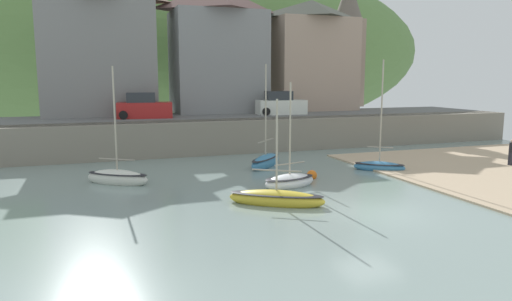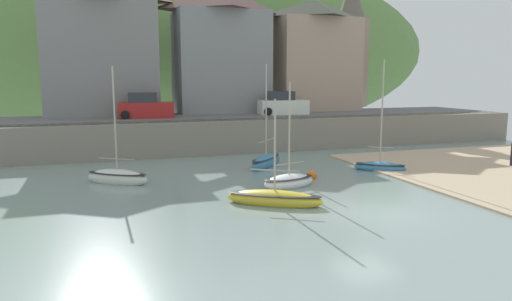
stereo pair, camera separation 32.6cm
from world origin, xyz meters
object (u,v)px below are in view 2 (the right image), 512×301
church_with_spire (351,41)px  waterfront_building_right (314,55)px  waterfront_building_centre (220,49)px  mooring_buoy (312,175)px  rowboat_small_beached (266,161)px  fishing_boat_green (275,198)px  sailboat_nearest_shore (289,181)px  parked_car_near_slipway (146,107)px  motorboat_with_cabin (380,166)px  waterfront_building_left (100,46)px  sailboat_far_left (117,177)px  parked_car_by_wall (283,105)px

church_with_spire → waterfront_building_right: bearing=-147.3°
waterfront_building_centre → mooring_buoy: 20.10m
waterfront_building_centre → mooring_buoy: size_ratio=19.56×
waterfront_building_right → church_with_spire: 7.61m
rowboat_small_beached → fishing_boat_green: size_ratio=1.36×
sailboat_nearest_shore → parked_car_near_slipway: size_ratio=1.27×
waterfront_building_right → motorboat_with_cabin: (-4.03, -17.77, -7.31)m
waterfront_building_centre → motorboat_with_cabin: waterfront_building_centre is taller
waterfront_building_left → sailboat_nearest_shore: bearing=-66.8°
waterfront_building_centre → church_with_spire: (15.39, 4.00, 1.34)m
waterfront_building_left → rowboat_small_beached: waterfront_building_left is taller
parked_car_near_slipway → church_with_spire: bearing=27.4°
waterfront_building_left → waterfront_building_right: waterfront_building_left is taller
sailboat_nearest_shore → rowboat_small_beached: rowboat_small_beached is taller
rowboat_small_beached → mooring_buoy: size_ratio=11.49×
sailboat_nearest_shore → sailboat_far_left: sailboat_far_left is taller
waterfront_building_left → rowboat_small_beached: 18.77m
church_with_spire → rowboat_small_beached: church_with_spire is taller
waterfront_building_left → waterfront_building_right: size_ratio=1.08×
motorboat_with_cabin → rowboat_small_beached: 6.86m
motorboat_with_cabin → fishing_boat_green: bearing=-112.5°
waterfront_building_right → sailboat_far_left: 26.04m
motorboat_with_cabin → mooring_buoy: motorboat_with_cabin is taller
fishing_boat_green → sailboat_nearest_shore: bearing=90.0°
sailboat_nearest_shore → mooring_buoy: size_ratio=9.61×
sailboat_nearest_shore → rowboat_small_beached: size_ratio=0.84×
mooring_buoy → waterfront_building_right: bearing=64.5°
waterfront_building_right → mooring_buoy: 21.82m
church_with_spire → sailboat_far_left: (-25.19, -20.32, -9.02)m
waterfront_building_centre → fishing_boat_green: 24.39m
rowboat_small_beached → fishing_boat_green: bearing=-154.4°
rowboat_small_beached → mooring_buoy: bearing=-121.0°
church_with_spire → sailboat_nearest_shore: church_with_spire is taller
church_with_spire → sailboat_far_left: 33.60m
fishing_boat_green → parked_car_by_wall: fishing_boat_green is taller
waterfront_building_centre → parked_car_near_slipway: bearing=-147.6°
waterfront_building_left → fishing_boat_green: size_ratio=2.33×
sailboat_far_left → rowboat_small_beached: 9.14m
sailboat_far_left → waterfront_building_centre: bearing=94.7°
sailboat_nearest_shore → waterfront_building_centre: bearing=70.6°
waterfront_building_right → parked_car_near_slipway: 17.41m
waterfront_building_left → parked_car_near_slipway: waterfront_building_left is taller
waterfront_building_left → rowboat_small_beached: size_ratio=1.71×
waterfront_building_left → motorboat_with_cabin: 24.65m
fishing_boat_green → parked_car_by_wall: (7.74, 18.36, 2.93)m
rowboat_small_beached → parked_car_near_slipway: (-6.22, 9.92, 2.87)m
motorboat_with_cabin → parked_car_near_slipway: (-12.20, 13.27, 2.92)m
fishing_boat_green → motorboat_with_cabin: bearing=63.2°
sailboat_far_left → parked_car_near_slipway: (2.72, 11.82, 2.88)m
sailboat_far_left → motorboat_with_cabin: motorboat_with_cabin is taller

